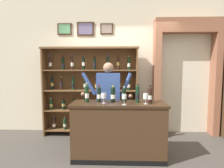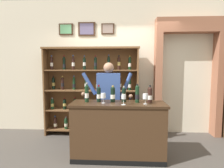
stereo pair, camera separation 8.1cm
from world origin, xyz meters
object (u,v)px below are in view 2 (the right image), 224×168
at_px(wine_shelf, 91,90).
at_px(tasting_counter, 118,131).
at_px(tasting_bottle_prosecco, 150,95).
at_px(tasting_bottle_vin_santo, 113,94).
at_px(tasting_bottle_chianti, 124,94).
at_px(wine_glass_center, 103,96).
at_px(tasting_bottle_rosso, 137,94).
at_px(wine_glass_spare, 145,97).
at_px(tasting_bottle_super_tuscan, 99,94).
at_px(shopkeeper, 109,95).
at_px(tasting_bottle_bianco, 87,93).
at_px(wine_glass_left, 124,98).

xyz_separation_m(wine_shelf, tasting_counter, (0.64, -1.11, -0.56)).
relative_size(tasting_counter, tasting_bottle_prosecco, 5.40).
relative_size(tasting_bottle_vin_santo, tasting_bottle_chianti, 1.02).
relative_size(wine_shelf, wine_glass_center, 12.60).
bearing_deg(wine_shelf, tasting_bottle_rosso, -48.01).
xyz_separation_m(wine_shelf, wine_glass_spare, (1.07, -1.19, 0.04)).
relative_size(wine_shelf, tasting_bottle_super_tuscan, 7.27).
xyz_separation_m(tasting_bottle_super_tuscan, tasting_bottle_vin_santo, (0.24, 0.03, -0.00)).
relative_size(shopkeeper, tasting_bottle_vin_santo, 5.86).
height_order(tasting_bottle_prosecco, wine_glass_spare, tasting_bottle_prosecco).
height_order(tasting_bottle_bianco, tasting_bottle_super_tuscan, tasting_bottle_bianco).
relative_size(tasting_bottle_super_tuscan, tasting_bottle_chianti, 1.07).
height_order(wine_glass_spare, wine_glass_center, same).
xyz_separation_m(tasting_bottle_bianco, wine_glass_spare, (0.97, -0.12, -0.03)).
relative_size(wine_shelf, tasting_bottle_prosecco, 7.27).
bearing_deg(tasting_bottle_bianco, tasting_counter, -4.29).
height_order(tasting_bottle_vin_santo, wine_glass_center, tasting_bottle_vin_santo).
xyz_separation_m(wine_shelf, tasting_bottle_super_tuscan, (0.30, -1.05, 0.06)).
distance_m(shopkeeper, tasting_bottle_chianti, 0.52).
bearing_deg(wine_glass_center, tasting_bottle_prosecco, 8.28).
distance_m(tasting_bottle_bianco, wine_glass_center, 0.30).
bearing_deg(tasting_bottle_super_tuscan, wine_shelf, 106.07).
distance_m(tasting_counter, tasting_bottle_rosso, 0.70).
bearing_deg(shopkeeper, wine_glass_spare, -42.66).
bearing_deg(tasting_bottle_prosecco, tasting_counter, -173.08).
bearing_deg(tasting_bottle_chianti, tasting_bottle_vin_santo, 175.67).
bearing_deg(tasting_bottle_vin_santo, wine_glass_left, -53.06).
distance_m(tasting_bottle_bianco, wine_glass_spare, 0.98).
bearing_deg(tasting_bottle_rosso, shopkeeper, 138.91).
relative_size(wine_glass_spare, wine_glass_left, 1.07).
height_order(tasting_counter, tasting_bottle_rosso, tasting_bottle_rosso).
bearing_deg(wine_shelf, tasting_bottle_prosecco, -41.99).
relative_size(tasting_bottle_vin_santo, wine_glass_left, 1.75).
height_order(tasting_bottle_super_tuscan, tasting_bottle_rosso, tasting_bottle_rosso).
bearing_deg(wine_glass_left, tasting_bottle_super_tuscan, 152.67).
bearing_deg(tasting_counter, wine_glass_spare, -10.78).
relative_size(tasting_bottle_bianco, tasting_bottle_chianti, 1.22).
bearing_deg(tasting_counter, tasting_bottle_bianco, 175.71).
height_order(tasting_bottle_vin_santo, tasting_bottle_chianti, tasting_bottle_vin_santo).
bearing_deg(wine_shelf, wine_glass_left, -60.23).
xyz_separation_m(tasting_bottle_chianti, tasting_bottle_prosecco, (0.44, -0.01, -0.00)).
height_order(tasting_bottle_super_tuscan, tasting_bottle_vin_santo, tasting_bottle_super_tuscan).
relative_size(wine_shelf, wine_glass_left, 13.36).
bearing_deg(tasting_bottle_prosecco, wine_shelf, 138.01).
xyz_separation_m(tasting_bottle_bianco, tasting_bottle_vin_santo, (0.44, 0.05, -0.02)).
height_order(tasting_counter, tasting_bottle_vin_santo, tasting_bottle_vin_santo).
relative_size(wine_shelf, tasting_counter, 1.35).
bearing_deg(tasting_bottle_super_tuscan, wine_glass_left, -27.33).
bearing_deg(tasting_bottle_rosso, wine_shelf, 131.99).
height_order(tasting_bottle_chianti, tasting_bottle_prosecco, tasting_bottle_prosecco).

